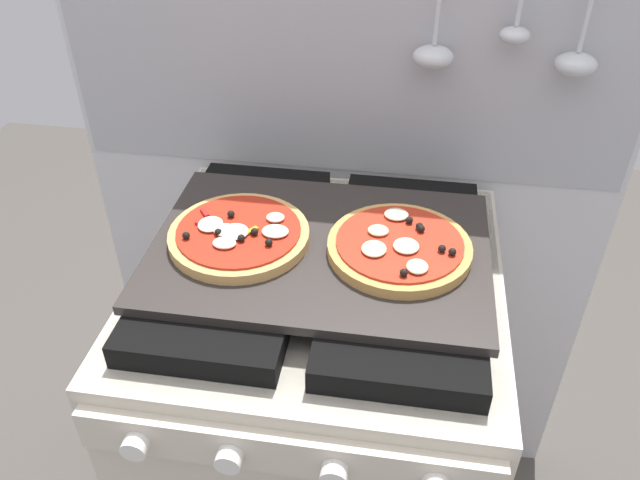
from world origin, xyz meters
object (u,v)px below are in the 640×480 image
at_px(stove, 320,427).
at_px(baking_tray, 320,249).
at_px(pizza_left, 239,235).
at_px(pizza_right, 399,247).

distance_m(stove, baking_tray, 0.46).
xyz_separation_m(stove, baking_tray, (0.00, 0.00, 0.46)).
height_order(baking_tray, pizza_left, pizza_left).
bearing_deg(stove, pizza_right, 0.31).
xyz_separation_m(stove, pizza_left, (-0.13, -0.01, 0.48)).
relative_size(pizza_left, pizza_right, 1.00).
distance_m(stove, pizza_left, 0.50).
bearing_deg(pizza_left, baking_tray, 3.60).
bearing_deg(pizza_right, baking_tray, 179.56).
relative_size(stove, pizza_left, 3.96).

